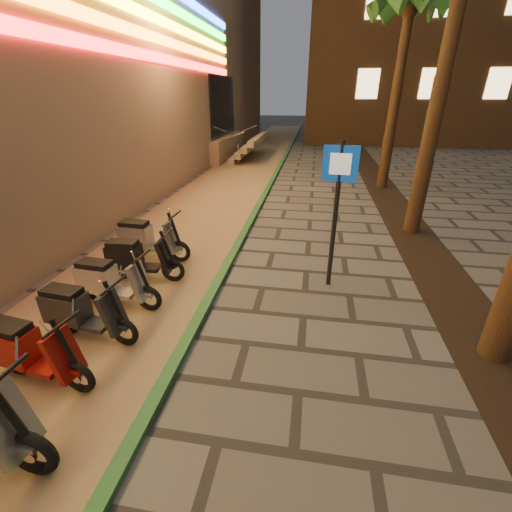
% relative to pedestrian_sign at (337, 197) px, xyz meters
% --- Properties ---
extents(ground, '(120.00, 120.00, 0.00)m').
position_rel_pedestrian_sign_xyz_m(ground, '(-1.28, -3.69, -1.79)').
color(ground, '#474442').
rests_on(ground, ground).
extents(parking_strip, '(3.40, 60.00, 0.01)m').
position_rel_pedestrian_sign_xyz_m(parking_strip, '(-3.88, 6.31, -1.78)').
color(parking_strip, '#8C7251').
rests_on(parking_strip, ground).
extents(green_curb, '(0.18, 60.00, 0.10)m').
position_rel_pedestrian_sign_xyz_m(green_curb, '(-2.18, 6.31, -1.74)').
color(green_curb, '#25632D').
rests_on(green_curb, ground).
extents(planting_strip, '(1.20, 40.00, 0.02)m').
position_rel_pedestrian_sign_xyz_m(planting_strip, '(2.32, 1.31, -1.78)').
color(planting_strip, black).
rests_on(planting_strip, ground).
extents(palm_d, '(2.97, 3.02, 7.16)m').
position_rel_pedestrian_sign_xyz_m(palm_d, '(2.32, 8.31, 4.16)').
color(palm_d, '#472D19').
rests_on(palm_d, ground).
extents(pedestrian_sign, '(0.61, 0.12, 2.76)m').
position_rel_pedestrian_sign_xyz_m(pedestrian_sign, '(0.00, 0.00, 0.00)').
color(pedestrian_sign, black).
rests_on(pedestrian_sign, ground).
extents(scooter_5, '(1.56, 0.62, 1.10)m').
position_rel_pedestrian_sign_xyz_m(scooter_5, '(-3.91, -3.19, -1.31)').
color(scooter_5, black).
rests_on(scooter_5, ground).
extents(scooter_6, '(1.54, 0.57, 1.08)m').
position_rel_pedestrian_sign_xyz_m(scooter_6, '(-3.80, -2.28, -1.32)').
color(scooter_6, black).
rests_on(scooter_6, ground).
extents(scooter_7, '(1.55, 0.55, 1.09)m').
position_rel_pedestrian_sign_xyz_m(scooter_7, '(-3.84, -1.38, -1.31)').
color(scooter_7, black).
rests_on(scooter_7, ground).
extents(scooter_8, '(1.55, 0.54, 1.09)m').
position_rel_pedestrian_sign_xyz_m(scooter_8, '(-3.82, -0.43, -1.31)').
color(scooter_8, black).
rests_on(scooter_8, ground).
extents(scooter_9, '(1.64, 0.57, 1.16)m').
position_rel_pedestrian_sign_xyz_m(scooter_9, '(-4.06, 0.51, -1.28)').
color(scooter_9, black).
rests_on(scooter_9, ground).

